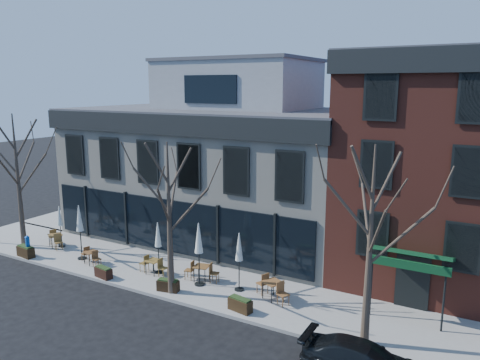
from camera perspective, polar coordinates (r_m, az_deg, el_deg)
The scene contains 23 objects.
ground at distance 27.25m, azimuth -8.36°, elevation -9.34°, with size 120.00×120.00×0.00m, color black.
sidewalk_front at distance 23.82m, azimuth -5.23°, elevation -12.20°, with size 33.50×4.70×0.15m, color gray.
sidewalk_side at distance 38.71m, azimuth -16.20°, elevation -3.29°, with size 4.50×12.00×0.15m, color gray.
corner_building at distance 30.01m, azimuth -2.60°, elevation 2.05°, with size 18.39×10.39×11.10m.
red_brick_building at distance 25.51m, azimuth 22.77°, elevation 1.58°, with size 8.20×11.78×11.18m.
tree_corner at distance 29.99m, azimuth -25.42°, elevation 0.02°, with size 3.93×3.98×7.92m.
tree_mid at distance 21.37m, azimuth -8.61°, elevation -4.48°, with size 3.50×3.55×7.04m.
tree_right at distance 17.50m, azimuth 15.59°, elevation -7.62°, with size 3.72×3.77×7.48m.
call_box at distance 28.91m, azimuth -24.45°, elevation -7.29°, with size 0.26×0.26×1.30m.
cafe_set_0 at distance 30.18m, azimuth -21.58°, elevation -6.70°, with size 1.79×1.14×0.93m.
cafe_set_2 at distance 26.77m, azimuth -17.71°, elevation -8.82°, with size 1.66×0.79×0.85m.
cafe_set_3 at distance 24.65m, azimuth -10.51°, elevation -10.17°, with size 1.72×0.71×0.90m.
cafe_set_4 at distance 23.51m, azimuth -4.70°, elevation -11.04°, with size 1.84×0.85×0.95m.
cafe_set_5 at distance 21.60m, azimuth 3.99°, elevation -13.02°, with size 1.96×1.26×1.02m.
umbrella_0 at distance 29.71m, azimuth -21.13°, elevation -4.36°, with size 0.40×0.40×2.50m.
umbrella_1 at distance 27.17m, azimuth -18.98°, elevation -4.78°, with size 0.49×0.49×3.07m.
umbrella_2 at distance 24.24m, azimuth -9.97°, elevation -6.90°, with size 0.43×0.43×2.70m.
umbrella_3 at distance 22.46m, azimuth -5.05°, elevation -7.49°, with size 0.50×0.50×3.10m.
umbrella_4 at distance 21.89m, azimuth -0.11°, elevation -8.53°, with size 0.45×0.45×2.81m.
planter_0 at distance 29.19m, azimuth -24.67°, elevation -7.90°, with size 1.18×0.58×0.64m.
planter_1 at distance 24.83m, azimuth -16.31°, elevation -10.74°, with size 1.06×0.56×0.56m.
planter_2 at distance 22.68m, azimuth -8.76°, elevation -12.56°, with size 1.09×0.61×0.58m.
planter_3 at distance 20.63m, azimuth 0.02°, elevation -14.92°, with size 1.13×0.62×0.60m.
Camera 1 is at (15.73, -20.07, 9.60)m, focal length 35.00 mm.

